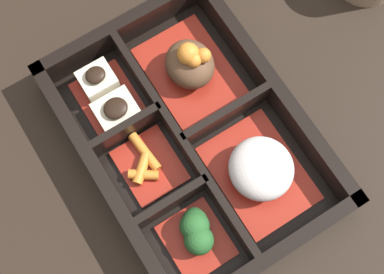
% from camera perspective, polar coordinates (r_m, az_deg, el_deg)
% --- Properties ---
extents(ground_plane, '(3.00, 3.00, 0.00)m').
position_cam_1_polar(ground_plane, '(0.58, 0.00, -0.71)').
color(ground_plane, black).
extents(bento_base, '(0.30, 0.22, 0.01)m').
position_cam_1_polar(bento_base, '(0.58, 0.00, -0.57)').
color(bento_base, black).
rests_on(bento_base, ground_plane).
extents(bento_rim, '(0.30, 0.22, 0.05)m').
position_cam_1_polar(bento_rim, '(0.56, -0.28, -0.23)').
color(bento_rim, black).
rests_on(bento_rim, ground_plane).
extents(bowl_stew, '(0.12, 0.09, 0.06)m').
position_cam_1_polar(bowl_stew, '(0.58, -0.22, 7.63)').
color(bowl_stew, maroon).
rests_on(bowl_stew, bento_base).
extents(bowl_rice, '(0.12, 0.09, 0.04)m').
position_cam_1_polar(bowl_rice, '(0.55, 7.32, -3.48)').
color(bowl_rice, maroon).
rests_on(bowl_rice, bento_base).
extents(bowl_tofu, '(0.08, 0.06, 0.04)m').
position_cam_1_polar(bowl_tofu, '(0.58, -8.99, 4.24)').
color(bowl_tofu, maroon).
rests_on(bowl_tofu, bento_base).
extents(bowl_carrots, '(0.08, 0.06, 0.02)m').
position_cam_1_polar(bowl_carrots, '(0.56, -4.67, -3.15)').
color(bowl_carrots, maroon).
rests_on(bowl_carrots, bento_base).
extents(bowl_greens, '(0.07, 0.06, 0.04)m').
position_cam_1_polar(bowl_greens, '(0.54, 0.42, -9.97)').
color(bowl_greens, maroon).
rests_on(bowl_greens, bento_base).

